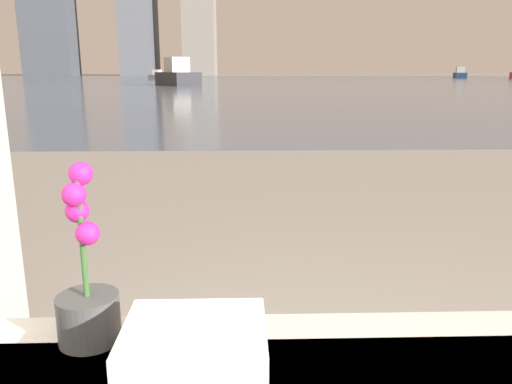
{
  "coord_description": "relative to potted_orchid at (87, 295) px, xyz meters",
  "views": [
    {
      "loc": [
        -0.06,
        -0.04,
        1.12
      ],
      "look_at": [
        0.0,
        2.07,
        0.6
      ],
      "focal_mm": 35.0,
      "sensor_mm": 36.0,
      "label": 1
    }
  ],
  "objects": [
    {
      "name": "harbor_boat_2",
      "position": [
        33.5,
        75.48,
        -0.07
      ],
      "size": [
        2.79,
        4.74,
        1.68
      ],
      "color": "navy",
      "rests_on": "harbor_water"
    },
    {
      "name": "harbor_water",
      "position": [
        0.38,
        61.09,
        -0.67
      ],
      "size": [
        180.0,
        110.0,
        0.01
      ],
      "color": "slate",
      "rests_on": "ground_plane"
    },
    {
      "name": "potted_orchid",
      "position": [
        0.0,
        0.0,
        0.0
      ],
      "size": [
        0.13,
        0.13,
        0.38
      ],
      "color": "#4C4C4C",
      "rests_on": "bathtub"
    },
    {
      "name": "towel_stack",
      "position": [
        0.24,
        -0.17,
        -0.04
      ],
      "size": [
        0.25,
        0.21,
        0.12
      ],
      "color": "white",
      "rests_on": "bathtub"
    },
    {
      "name": "harbor_boat_3",
      "position": [
        -4.57,
        38.58,
        0.08
      ],
      "size": [
        4.13,
        5.89,
        2.1
      ],
      "color": "#2D2D33",
      "rests_on": "harbor_water"
    },
    {
      "name": "harbor_boat_4",
      "position": [
        -10.44,
        65.57,
        -0.23
      ],
      "size": [
        1.95,
        3.45,
        1.23
      ],
      "color": "#4C4C51",
      "rests_on": "harbor_water"
    }
  ]
}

